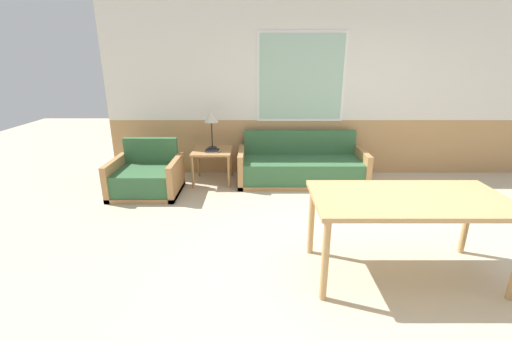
% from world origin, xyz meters
% --- Properties ---
extents(ground_plane, '(16.00, 16.00, 0.00)m').
position_xyz_m(ground_plane, '(0.00, 0.00, 0.00)').
color(ground_plane, beige).
extents(wall_back, '(7.20, 0.09, 2.70)m').
position_xyz_m(wall_back, '(-0.03, 2.63, 1.36)').
color(wall_back, tan).
rests_on(wall_back, ground_plane).
extents(couch, '(1.95, 0.78, 0.76)m').
position_xyz_m(couch, '(-0.49, 2.14, 0.24)').
color(couch, '#B27F4C').
rests_on(couch, ground_plane).
extents(armchair, '(0.95, 0.79, 0.74)m').
position_xyz_m(armchair, '(-2.78, 1.68, 0.23)').
color(armchair, '#B27F4C').
rests_on(armchair, ground_plane).
extents(side_table, '(0.60, 0.60, 0.52)m').
position_xyz_m(side_table, '(-1.88, 2.15, 0.45)').
color(side_table, '#B27F4C').
rests_on(side_table, ground_plane).
extents(table_lamp, '(0.22, 0.22, 0.59)m').
position_xyz_m(table_lamp, '(-1.89, 2.25, 1.00)').
color(table_lamp, '#262628').
rests_on(table_lamp, side_table).
extents(book_stack, '(0.21, 0.16, 0.04)m').
position_xyz_m(book_stack, '(-1.86, 2.04, 0.54)').
color(book_stack, white).
rests_on(book_stack, side_table).
extents(dining_table, '(1.65, 0.82, 0.76)m').
position_xyz_m(dining_table, '(0.11, -0.27, 0.68)').
color(dining_table, tan).
rests_on(dining_table, ground_plane).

